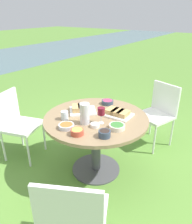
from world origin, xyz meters
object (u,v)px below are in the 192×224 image
object	(u,v)px
water_pitcher	(85,114)
dining_table	(96,127)
chair_near_left	(16,120)
chair_near_right	(73,216)
chair_far_back	(159,110)
wine_glass	(101,112)

from	to	relation	value
water_pitcher	dining_table	bearing A→B (deg)	-1.89
chair_near_left	chair_near_right	bearing A→B (deg)	-114.02
chair_near_left	water_pitcher	bearing A→B (deg)	-82.61
chair_near_right	chair_far_back	size ratio (longest dim) A/B	1.00
dining_table	chair_far_back	bearing A→B (deg)	-19.61
chair_near_right	wine_glass	bearing A→B (deg)	22.83
dining_table	chair_far_back	size ratio (longest dim) A/B	1.31
dining_table	chair_far_back	world-z (taller)	chair_far_back
wine_glass	chair_near_right	bearing A→B (deg)	-157.17
chair_near_left	wine_glass	size ratio (longest dim) A/B	5.00
chair_near_left	chair_far_back	distance (m)	1.95
dining_table	wine_glass	size ratio (longest dim) A/B	6.56
chair_far_back	dining_table	bearing A→B (deg)	160.39
chair_near_left	chair_near_right	size ratio (longest dim) A/B	1.00
chair_near_left	chair_near_right	xyz separation A→B (m)	(-0.69, -1.55, 0.00)
chair_near_right	water_pitcher	xyz separation A→B (m)	(0.82, 0.52, 0.31)
water_pitcher	wine_glass	size ratio (longest dim) A/B	1.27
chair_far_back	wine_glass	bearing A→B (deg)	168.03
chair_near_right	chair_far_back	world-z (taller)	same
chair_near_right	wine_glass	size ratio (longest dim) A/B	5.00
chair_near_right	water_pitcher	world-z (taller)	water_pitcher
wine_glass	chair_near_left	bearing A→B (deg)	101.43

